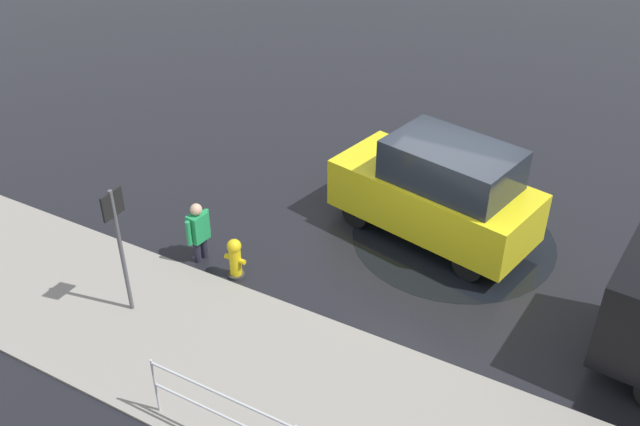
{
  "coord_description": "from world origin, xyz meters",
  "views": [
    {
      "loc": [
        -3.41,
        10.51,
        8.13
      ],
      "look_at": [
        1.88,
        1.01,
        0.9
      ],
      "focal_mm": 40.0,
      "sensor_mm": 36.0,
      "label": 1
    }
  ],
  "objects_px": {
    "fire_hydrant": "(235,258)",
    "sign_post": "(118,235)",
    "pedestrian": "(198,229)",
    "moving_hatchback": "(438,191)"
  },
  "relations": [
    {
      "from": "fire_hydrant",
      "to": "pedestrian",
      "type": "xyz_separation_m",
      "value": [
        0.87,
        -0.11,
        0.28
      ]
    },
    {
      "from": "fire_hydrant",
      "to": "sign_post",
      "type": "height_order",
      "value": "sign_post"
    },
    {
      "from": "moving_hatchback",
      "to": "sign_post",
      "type": "distance_m",
      "value": 5.91
    },
    {
      "from": "pedestrian",
      "to": "fire_hydrant",
      "type": "bearing_deg",
      "value": 172.99
    },
    {
      "from": "moving_hatchback",
      "to": "fire_hydrant",
      "type": "height_order",
      "value": "moving_hatchback"
    },
    {
      "from": "fire_hydrant",
      "to": "pedestrian",
      "type": "distance_m",
      "value": 0.92
    },
    {
      "from": "pedestrian",
      "to": "sign_post",
      "type": "bearing_deg",
      "value": 84.63
    },
    {
      "from": "sign_post",
      "to": "moving_hatchback",
      "type": "bearing_deg",
      "value": -128.84
    },
    {
      "from": "moving_hatchback",
      "to": "pedestrian",
      "type": "height_order",
      "value": "moving_hatchback"
    },
    {
      "from": "moving_hatchback",
      "to": "fire_hydrant",
      "type": "xyz_separation_m",
      "value": [
        2.66,
        2.96,
        -0.63
      ]
    }
  ]
}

